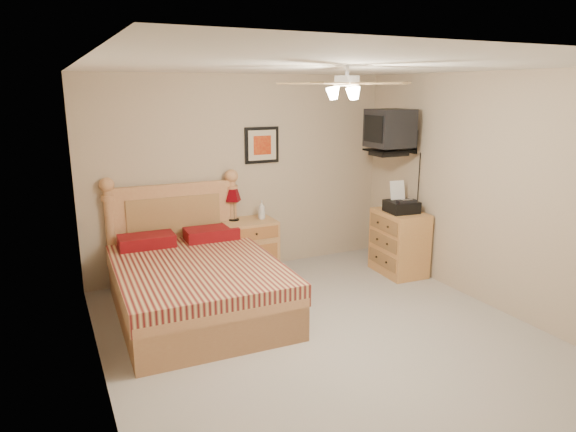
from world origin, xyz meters
name	(u,v)px	position (x,y,z in m)	size (l,w,h in m)	color
floor	(329,340)	(0.00, 0.00, 0.00)	(4.50, 4.50, 0.00)	#9E988F
ceiling	(334,66)	(0.00, 0.00, 2.50)	(4.00, 4.50, 0.04)	white
wall_back	(242,175)	(0.00, 2.25, 1.25)	(4.00, 0.04, 2.50)	tan
wall_front	(556,305)	(0.00, -2.25, 1.25)	(4.00, 0.04, 2.50)	tan
wall_left	(94,240)	(-2.00, 0.00, 1.25)	(0.04, 4.50, 2.50)	tan
wall_right	(495,193)	(2.00, 0.00, 1.25)	(0.04, 4.50, 2.50)	tan
bed	(196,252)	(-0.95, 1.12, 0.68)	(1.59, 2.09, 1.35)	#C08050
nightstand	(249,247)	(-0.02, 2.00, 0.35)	(0.65, 0.49, 0.71)	#A47F46
table_lamp	(234,205)	(-0.18, 2.10, 0.91)	(0.22, 0.22, 0.40)	#5E0108
lotion_bottle	(262,210)	(0.16, 2.00, 0.83)	(0.09, 0.09, 0.24)	silver
framed_picture	(262,145)	(0.27, 2.23, 1.62)	(0.46, 0.04, 0.46)	black
dresser	(399,242)	(1.73, 1.21, 0.41)	(0.48, 0.69, 0.82)	#BE7940
fax_machine	(402,197)	(1.71, 1.17, 1.01)	(0.36, 0.38, 0.38)	black
magazine_lower	(390,208)	(1.70, 1.40, 0.83)	(0.20, 0.28, 0.03)	beige
magazine_upper	(392,206)	(1.74, 1.40, 0.85)	(0.19, 0.26, 0.02)	tan
wall_tv	(400,131)	(1.75, 1.34, 1.81)	(0.56, 0.46, 0.58)	black
ceiling_fan	(347,83)	(0.00, -0.20, 2.36)	(1.14, 1.14, 0.28)	white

